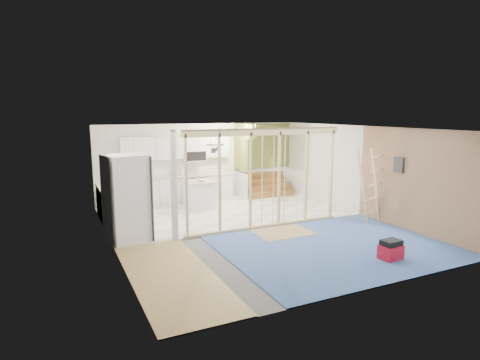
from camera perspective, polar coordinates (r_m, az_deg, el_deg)
name	(u,v)px	position (r m, az deg, el deg)	size (l,w,h in m)	color
room	(255,180)	(10.13, 2.09, 0.04)	(7.01, 8.01, 2.61)	slate
floor_overlays	(256,228)	(10.51, 2.24, -6.82)	(7.00, 8.00, 0.03)	white
stud_frame	(247,169)	(9.99, 0.99, 1.51)	(4.66, 0.14, 2.60)	#D6B683
base_cabinets	(160,193)	(12.84, -11.33, -1.85)	(4.45, 2.24, 0.93)	silver
upper_cabinets	(178,148)	(13.28, -8.78, 4.51)	(3.60, 0.41, 0.85)	silver
green_partition	(258,170)	(14.32, 2.62, 1.47)	(2.25, 1.51, 2.60)	olive
pot_rack	(215,147)	(11.62, -3.54, 4.75)	(0.52, 0.52, 0.72)	black
sheathing_panel	(418,182)	(10.74, 24.02, -0.25)	(0.02, 4.00, 2.60)	tan
electrical_panel	(399,165)	(11.04, 21.63, 2.00)	(0.04, 0.30, 0.40)	#36363B
ceiling_light	(251,126)	(13.30, 1.54, 7.74)	(0.32, 0.32, 0.08)	#FFEABF
fridge	(127,198)	(9.64, -15.79, -2.54)	(1.05, 1.02, 2.03)	white
island	(200,195)	(12.53, -5.76, -2.12)	(0.91, 0.91, 0.88)	white
bowl	(202,180)	(12.39, -5.45, -0.03)	(0.23, 0.23, 0.06)	silver
soap_bottle_a	(182,171)	(13.20, -8.28, 1.30)	(0.12, 0.12, 0.32)	silver
soap_bottle_b	(219,171)	(13.62, -2.94, 1.33)	(0.08, 0.08, 0.17)	white
toolbox	(391,250)	(8.88, 20.65, -9.33)	(0.46, 0.36, 0.42)	#B21024
ladder	(371,185)	(11.35, 18.08, -0.72)	(1.09, 0.07, 2.03)	#DAB585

